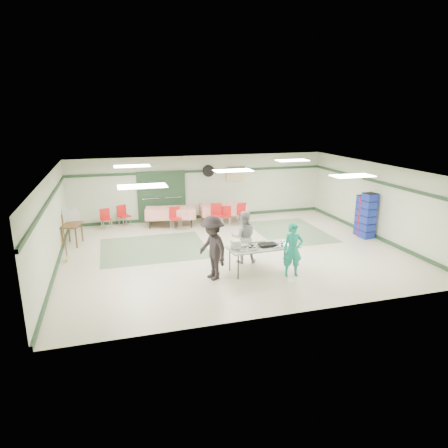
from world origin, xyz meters
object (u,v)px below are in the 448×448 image
object	(u,v)px
chair_d	(175,216)
crate_stack_blue_b	(362,215)
chair_a	(226,214)
printer_table	(72,227)
crate_stack_blue_a	(368,216)
dining_table_a	(223,209)
chair_loose_b	(106,217)
serving_table	(263,247)
chair_loose_a	(123,214)
office_printer	(72,215)
chair_b	(216,213)
crate_stack_red	(366,217)
volunteer_teal	(293,250)
broom	(65,237)
volunteer_dark	(212,248)
volunteer_grey	(244,237)
dining_table_b	(171,213)
chair_c	(243,212)

from	to	relation	value
chair_d	crate_stack_blue_b	world-z (taller)	crate_stack_blue_b
chair_a	printer_table	bearing A→B (deg)	-151.98
crate_stack_blue_a	crate_stack_blue_b	size ratio (longest dim) A/B	1.10
dining_table_a	chair_loose_b	world-z (taller)	chair_loose_b
serving_table	crate_stack_blue_a	distance (m)	5.20
chair_loose_a	printer_table	distance (m)	2.59
office_printer	printer_table	bearing A→B (deg)	-97.98
chair_d	dining_table_a	bearing A→B (deg)	8.48
chair_b	office_printer	distance (m)	5.40
chair_loose_b	crate_stack_red	xyz separation A→B (m)	(9.18, -3.68, 0.24)
volunteer_teal	printer_table	size ratio (longest dim) A/B	1.57
serving_table	chair_a	bearing A→B (deg)	82.67
volunteer_teal	printer_table	bearing A→B (deg)	155.00
office_printer	crate_stack_blue_b	bearing A→B (deg)	-21.03
chair_loose_a	broom	world-z (taller)	broom
office_printer	broom	xyz separation A→B (m)	(-0.08, -2.19, -0.16)
volunteer_teal	volunteer_dark	world-z (taller)	volunteer_dark
chair_loose_a	crate_stack_red	size ratio (longest dim) A/B	0.59
dining_table_a	chair_a	size ratio (longest dim) A/B	2.38
crate_stack_blue_b	broom	bearing A→B (deg)	178.91
volunteer_teal	chair_b	bearing A→B (deg)	109.68
volunteer_teal	broom	world-z (taller)	volunteer_teal
dining_table_a	crate_stack_blue_a	xyz separation A→B (m)	(4.46, -3.54, 0.27)
volunteer_grey	chair_d	bearing A→B (deg)	-58.55
printer_table	broom	distance (m)	1.60
volunteer_teal	printer_table	distance (m)	7.66
crate_stack_blue_a	printer_table	xyz separation A→B (m)	(-10.30, 2.14, -0.20)
volunteer_dark	chair_loose_b	world-z (taller)	volunteer_dark
crate_stack_blue_b	chair_b	bearing A→B (deg)	151.88
volunteer_dark	volunteer_grey	bearing A→B (deg)	111.05
chair_loose_a	office_printer	xyz separation A→B (m)	(-1.80, -1.27, 0.39)
volunteer_teal	dining_table_a	size ratio (longest dim) A/B	0.79
crate_stack_blue_b	dining_table_b	bearing A→B (deg)	154.43
dining_table_b	chair_loose_b	world-z (taller)	chair_loose_b
chair_d	volunteer_dark	bearing A→B (deg)	-94.12
chair_a	chair_b	world-z (taller)	chair_b
dining_table_a	chair_loose_b	bearing A→B (deg)	179.29
crate_stack_red	crate_stack_blue_b	xyz separation A→B (m)	(0.00, 0.21, 0.02)
chair_loose_a	office_printer	distance (m)	2.24
chair_c	office_printer	distance (m)	6.52
crate_stack_blue_a	printer_table	world-z (taller)	crate_stack_blue_a
chair_d	broom	bearing A→B (deg)	-153.92
crate_stack_red	broom	world-z (taller)	broom
crate_stack_red	office_printer	size ratio (longest dim) A/B	3.17
volunteer_teal	crate_stack_blue_b	bearing A→B (deg)	45.55
crate_stack_red	printer_table	distance (m)	10.49
dining_table_b	volunteer_grey	bearing A→B (deg)	-61.62
crate_stack_blue_a	crate_stack_red	bearing A→B (deg)	90.00
dining_table_a	office_printer	distance (m)	5.90
chair_a	chair_loose_b	bearing A→B (deg)	-170.32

